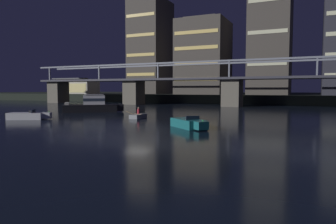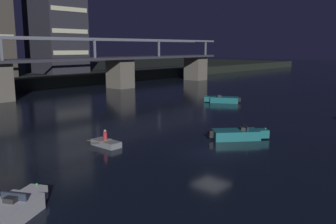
% 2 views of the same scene
% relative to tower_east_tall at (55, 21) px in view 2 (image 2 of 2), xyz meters
% --- Properties ---
extents(ground_plane, '(400.00, 400.00, 0.00)m').
position_rel_tower_east_tall_xyz_m(ground_plane, '(-21.62, -58.20, -13.54)').
color(ground_plane, black).
extents(tower_east_tall, '(9.30, 11.79, 22.98)m').
position_rel_tower_east_tall_xyz_m(tower_east_tall, '(0.00, 0.00, 0.00)').
color(tower_east_tall, '#282833').
rests_on(tower_east_tall, far_riverbank).
extents(speedboat_near_center, '(4.54, 4.22, 1.16)m').
position_rel_tower_east_tall_xyz_m(speedboat_near_center, '(-16.65, -57.40, -13.13)').
color(speedboat_near_center, '#196066').
rests_on(speedboat_near_center, ground).
extents(speedboat_near_right, '(4.89, 3.53, 1.16)m').
position_rel_tower_east_tall_xyz_m(speedboat_near_right, '(-36.76, -57.65, -13.13)').
color(speedboat_near_right, silver).
rests_on(speedboat_near_right, ground).
extents(speedboat_mid_left, '(3.61, 4.86, 1.16)m').
position_rel_tower_east_tall_xyz_m(speedboat_mid_left, '(-0.16, -44.71, -13.13)').
color(speedboat_mid_left, '#196066').
rests_on(speedboat_mid_left, ground).
extents(dinghy_with_paddler, '(2.39, 2.62, 1.36)m').
position_rel_tower_east_tall_xyz_m(dinghy_with_paddler, '(-25.83, -50.83, -13.27)').
color(dinghy_with_paddler, gray).
rests_on(dinghy_with_paddler, ground).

